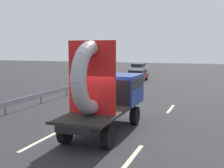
% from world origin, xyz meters
% --- Properties ---
extents(ground_plane, '(120.00, 120.00, 0.00)m').
position_xyz_m(ground_plane, '(0.00, 0.00, 0.00)').
color(ground_plane, '#28282B').
extents(flatbed_truck, '(2.02, 5.57, 3.82)m').
position_xyz_m(flatbed_truck, '(0.32, 1.02, 1.71)').
color(flatbed_truck, black).
rests_on(flatbed_truck, ground_plane).
extents(distant_sedan, '(1.63, 3.80, 1.24)m').
position_xyz_m(distant_sedan, '(-3.46, 19.79, 0.67)').
color(distant_sedan, black).
rests_on(distant_sedan, ground_plane).
extents(guardrail, '(0.10, 13.25, 0.71)m').
position_xyz_m(guardrail, '(-5.85, 6.77, 0.53)').
color(guardrail, gray).
rests_on(guardrail, ground_plane).
extents(lane_dash_left_near, '(0.16, 2.78, 0.01)m').
position_xyz_m(lane_dash_left_near, '(-1.57, -1.21, 0.00)').
color(lane_dash_left_near, beige).
rests_on(lane_dash_left_near, ground_plane).
extents(lane_dash_left_far, '(0.16, 2.27, 0.01)m').
position_xyz_m(lane_dash_left_far, '(-1.57, 6.65, 0.00)').
color(lane_dash_left_far, beige).
rests_on(lane_dash_left_far, ground_plane).
extents(lane_dash_right_near, '(0.16, 2.47, 0.01)m').
position_xyz_m(lane_dash_right_near, '(2.21, -1.69, 0.00)').
color(lane_dash_right_near, beige).
rests_on(lane_dash_right_near, ground_plane).
extents(lane_dash_right_far, '(0.16, 2.32, 0.01)m').
position_xyz_m(lane_dash_right_far, '(2.21, 6.40, 0.00)').
color(lane_dash_right_far, beige).
rests_on(lane_dash_right_far, ground_plane).
extents(oncoming_car, '(1.79, 4.17, 1.36)m').
position_xyz_m(oncoming_car, '(-6.04, 29.90, 0.73)').
color(oncoming_car, black).
rests_on(oncoming_car, ground_plane).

